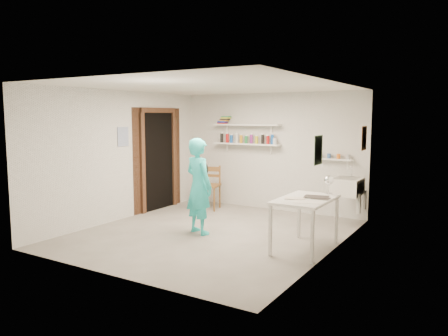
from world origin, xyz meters
The scene contains 27 objects.
floor centered at (0.00, 0.00, -0.01)m, with size 4.00×4.50×0.02m, color slate.
ceiling centered at (0.00, 0.00, 2.41)m, with size 4.00×4.50×0.02m, color silver.
wall_back centered at (0.00, 2.26, 1.20)m, with size 4.00×0.02×2.40m, color silver.
wall_front centered at (0.00, -2.26, 1.20)m, with size 4.00×0.02×2.40m, color silver.
wall_left centered at (-2.01, 0.00, 1.20)m, with size 0.02×4.50×2.40m, color silver.
wall_right centered at (2.01, 0.00, 1.20)m, with size 0.02×4.50×2.40m, color silver.
doorway_recess centered at (-1.99, 1.05, 1.00)m, with size 0.02×0.90×2.00m, color black.
corridor_box centered at (-2.70, 1.05, 1.05)m, with size 1.40×1.50×2.10m, color brown.
door_lintel centered at (-1.97, 1.05, 2.05)m, with size 0.06×1.05×0.10m, color brown.
door_jamb_near centered at (-1.97, 0.55, 1.00)m, with size 0.06×0.10×2.00m, color brown.
door_jamb_far centered at (-1.97, 1.55, 1.00)m, with size 0.06×0.10×2.00m, color brown.
shelf_lower centered at (-0.50, 2.13, 1.35)m, with size 1.50×0.22×0.03m, color white.
shelf_upper centered at (-0.50, 2.13, 1.75)m, with size 1.50×0.22×0.03m, color white.
ledge_shelf centered at (1.35, 2.17, 1.12)m, with size 0.70×0.14×0.03m, color white.
poster_left centered at (-1.99, 0.05, 1.55)m, with size 0.01×0.28×0.36m, color #334C7F.
poster_right_a centered at (1.99, 1.80, 1.55)m, with size 0.01×0.34×0.42m, color #995933.
poster_right_b centered at (1.99, -0.55, 1.50)m, with size 0.01×0.30×0.38m, color #3F724C.
belfast_sink centered at (1.75, 1.70, 0.70)m, with size 0.48×0.60×0.30m, color white.
man centered at (-0.18, -0.09, 0.79)m, with size 0.58×0.38×1.58m, color #2AD2D0.
wall_clock centered at (-0.26, 0.11, 1.05)m, with size 0.28×0.28×0.04m, color #CBCB8A.
wooden_chair centered at (-1.10, 1.56, 0.50)m, with size 0.47×0.45×1.00m, color brown.
work_table centered at (1.64, -0.04, 0.38)m, with size 0.68×1.14×0.76m, color silver.
desk_lamp centered at (1.83, 0.42, 0.98)m, with size 0.14×0.14×0.14m, color white.
spray_cans centered at (-0.50, 2.13, 1.45)m, with size 1.34×0.06×0.17m.
book_stack centered at (-1.05, 2.13, 1.85)m, with size 0.28×0.14×0.17m.
ledge_pots centered at (1.35, 2.17, 1.18)m, with size 0.48×0.07×0.09m.
papers centered at (1.64, -0.04, 0.77)m, with size 0.30×0.22×0.02m.
Camera 1 is at (3.84, -5.91, 1.93)m, focal length 35.00 mm.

